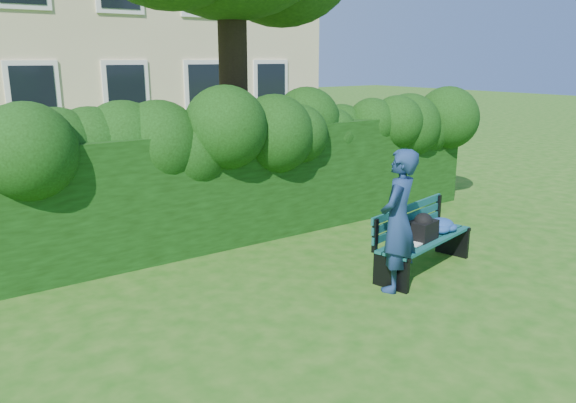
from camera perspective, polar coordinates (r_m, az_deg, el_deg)
ground at (r=7.50m, az=2.69°, el=-7.98°), size 80.00×80.00×0.00m
hedge at (r=8.99m, az=-5.94°, el=1.75°), size 10.00×1.00×1.80m
park_bench at (r=7.98m, az=13.83°, el=-3.18°), size 1.88×0.94×0.89m
man_reading at (r=7.07m, az=11.10°, el=-1.94°), size 0.78×0.67×1.80m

